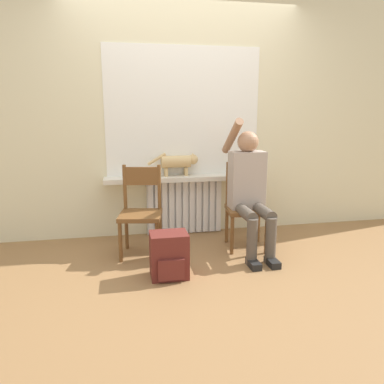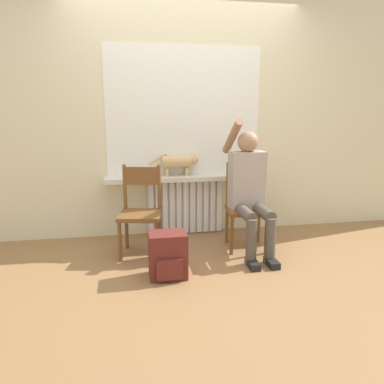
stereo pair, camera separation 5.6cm
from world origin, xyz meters
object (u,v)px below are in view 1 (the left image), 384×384
Objects in this scene: cat at (179,162)px; chair_right at (246,205)px; person at (250,187)px; backpack at (169,255)px; chair_left at (141,211)px.

chair_right is at bearing -40.29° from cat.
backpack is at bearing -151.79° from person.
person is at bearing 28.21° from backpack.
cat is at bearing 133.75° from person.
chair_left is at bearing -131.30° from cat.
cat is (-0.60, 0.63, 0.18)m from person.
person is (-0.01, -0.11, 0.22)m from chair_right.
chair_right is 2.23× the size of backpack.
cat is 1.45× the size of backpack.
cat reaches higher than backpack.
cat is at bearing 147.23° from chair_right.
chair_left is 0.66× the size of person.
chair_left is 1.08m from person.
chair_left is at bearing -172.46° from chair_right.
backpack is (-0.86, -0.46, -0.46)m from person.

